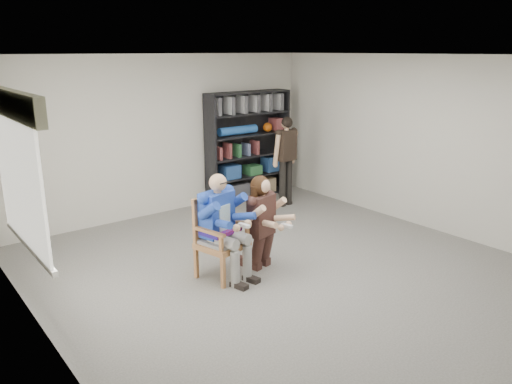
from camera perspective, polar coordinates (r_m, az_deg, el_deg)
room_shell at (r=6.19m, az=4.89°, el=2.22°), size 6.00×7.00×2.80m
floor at (r=6.66m, az=4.60°, el=-9.56°), size 6.00×7.00×0.01m
window_left at (r=5.65m, az=-25.29°, el=1.81°), size 0.16×2.00×1.75m
armchair at (r=6.44m, az=-3.89°, el=-5.27°), size 0.74×0.72×1.07m
seated_man at (r=6.38m, az=-3.92°, el=-3.93°), size 0.77×0.95×1.39m
kneeling_woman at (r=6.64m, az=0.83°, el=-3.64°), size 0.72×0.95×1.27m
bookshelf at (r=9.79m, az=-0.88°, el=5.29°), size 1.80×0.38×2.10m
standing_man at (r=9.34m, az=3.44°, el=3.45°), size 0.55×0.34×1.69m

